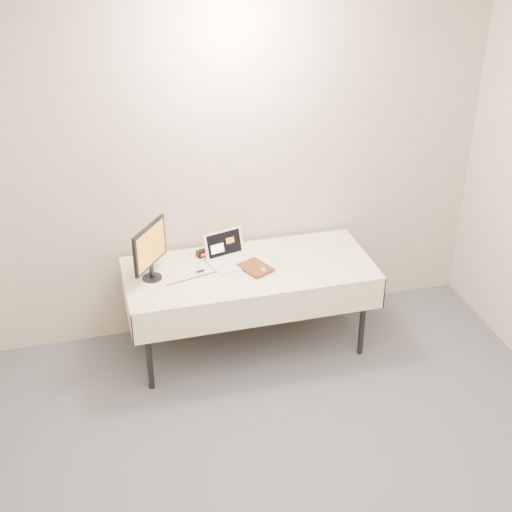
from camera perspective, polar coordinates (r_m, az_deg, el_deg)
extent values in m
cube|color=beige|center=(5.45, -1.77, 7.00)|extent=(4.00, 0.10, 2.70)
cylinder|color=black|center=(5.19, -8.59, -7.43)|extent=(0.04, 0.04, 0.69)
cylinder|color=black|center=(5.53, 8.53, -4.82)|extent=(0.04, 0.04, 0.69)
cylinder|color=black|center=(5.67, -9.34, -3.95)|extent=(0.04, 0.04, 0.69)
cylinder|color=black|center=(5.99, 6.40, -1.77)|extent=(0.04, 0.04, 0.69)
cube|color=gray|center=(5.34, -0.54, -1.18)|extent=(1.80, 0.75, 0.04)
cube|color=beige|center=(5.33, -0.54, -0.96)|extent=(1.86, 0.81, 0.01)
cube|color=beige|center=(5.07, 0.59, -4.44)|extent=(1.86, 0.01, 0.25)
cube|color=beige|center=(5.73, -1.53, -0.11)|extent=(1.86, 0.01, 0.25)
cube|color=beige|center=(5.28, -10.34, -3.45)|extent=(0.01, 0.81, 0.25)
cube|color=beige|center=(5.66, 8.59, -0.86)|extent=(0.01, 0.81, 0.25)
cube|color=white|center=(5.36, -1.89, -0.62)|extent=(0.36, 0.29, 0.02)
cube|color=white|center=(5.41, -2.59, 1.01)|extent=(0.32, 0.15, 0.20)
cube|color=black|center=(5.41, -2.59, 1.01)|extent=(0.28, 0.12, 0.17)
cylinder|color=black|center=(5.24, -8.30, -1.73)|extent=(0.20, 0.20, 0.01)
cube|color=black|center=(5.21, -8.35, -1.18)|extent=(0.04, 0.04, 0.10)
cube|color=black|center=(5.11, -8.51, 0.82)|extent=(0.27, 0.35, 0.31)
cube|color=orange|center=(5.11, -8.51, 0.82)|extent=(0.23, 0.30, 0.27)
imported|color=#9A431C|center=(5.19, -0.82, -0.24)|extent=(0.17, 0.10, 0.24)
cube|color=black|center=(5.48, -4.17, 0.28)|extent=(0.13, 0.09, 0.05)
cube|color=#FF0D0C|center=(5.46, -4.02, 0.17)|extent=(0.08, 0.03, 0.02)
ellipsoid|color=silver|center=(5.26, 0.59, -1.17)|extent=(0.06, 0.11, 0.02)
cube|color=#B8DDB0|center=(5.41, 1.74, -0.39)|extent=(0.15, 0.26, 0.00)
cube|color=black|center=(5.28, -4.46, -1.22)|extent=(0.06, 0.04, 0.01)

